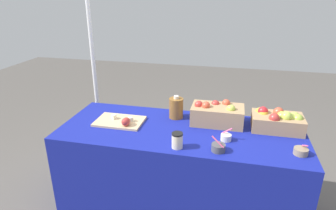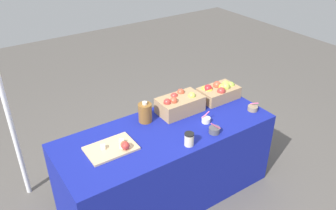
{
  "view_description": "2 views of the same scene",
  "coord_description": "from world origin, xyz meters",
  "px_view_note": "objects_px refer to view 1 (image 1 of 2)",
  "views": [
    {
      "loc": [
        0.36,
        -2.01,
        1.76
      ],
      "look_at": [
        -0.1,
        0.01,
        0.93
      ],
      "focal_mm": 30.99,
      "sensor_mm": 36.0,
      "label": 1
    },
    {
      "loc": [
        -1.35,
        -2.03,
        2.41
      ],
      "look_at": [
        0.06,
        0.06,
        0.94
      ],
      "focal_mm": 36.79,
      "sensor_mm": 36.0,
      "label": 2
    }
  ],
  "objects_px": {
    "apple_crate_middle": "(217,114)",
    "coffee_cup": "(177,140)",
    "apple_crate_left": "(278,120)",
    "tent_pole": "(93,58)",
    "cutting_board_front": "(121,121)",
    "sample_bowl_far": "(226,137)",
    "cider_jug": "(176,108)",
    "sample_bowl_near": "(218,147)",
    "sample_bowl_mid": "(301,151)"
  },
  "relations": [
    {
      "from": "apple_crate_middle",
      "to": "coffee_cup",
      "type": "xyz_separation_m",
      "value": [
        -0.23,
        -0.46,
        -0.03
      ]
    },
    {
      "from": "apple_crate_left",
      "to": "tent_pole",
      "type": "height_order",
      "value": "tent_pole"
    },
    {
      "from": "coffee_cup",
      "to": "apple_crate_middle",
      "type": "bearing_deg",
      "value": 62.87
    },
    {
      "from": "cutting_board_front",
      "to": "tent_pole",
      "type": "bearing_deg",
      "value": 128.14
    },
    {
      "from": "apple_crate_middle",
      "to": "sample_bowl_far",
      "type": "distance_m",
      "value": 0.3
    },
    {
      "from": "apple_crate_middle",
      "to": "coffee_cup",
      "type": "bearing_deg",
      "value": -117.13
    },
    {
      "from": "cutting_board_front",
      "to": "tent_pole",
      "type": "xyz_separation_m",
      "value": [
        -0.6,
        0.76,
        0.33
      ]
    },
    {
      "from": "sample_bowl_far",
      "to": "coffee_cup",
      "type": "distance_m",
      "value": 0.37
    },
    {
      "from": "apple_crate_middle",
      "to": "sample_bowl_far",
      "type": "height_order",
      "value": "apple_crate_middle"
    },
    {
      "from": "cider_jug",
      "to": "coffee_cup",
      "type": "distance_m",
      "value": 0.51
    },
    {
      "from": "apple_crate_middle",
      "to": "cider_jug",
      "type": "bearing_deg",
      "value": 173.49
    },
    {
      "from": "apple_crate_middle",
      "to": "cider_jug",
      "type": "distance_m",
      "value": 0.35
    },
    {
      "from": "apple_crate_middle",
      "to": "sample_bowl_far",
      "type": "xyz_separation_m",
      "value": [
        0.09,
        -0.28,
        -0.06
      ]
    },
    {
      "from": "sample_bowl_near",
      "to": "cutting_board_front",
      "type": "bearing_deg",
      "value": 161.92
    },
    {
      "from": "apple_crate_middle",
      "to": "tent_pole",
      "type": "height_order",
      "value": "tent_pole"
    },
    {
      "from": "apple_crate_middle",
      "to": "sample_bowl_far",
      "type": "bearing_deg",
      "value": -72.03
    },
    {
      "from": "apple_crate_left",
      "to": "sample_bowl_near",
      "type": "xyz_separation_m",
      "value": [
        -0.42,
        -0.43,
        -0.05
      ]
    },
    {
      "from": "apple_crate_left",
      "to": "cutting_board_front",
      "type": "distance_m",
      "value": 1.24
    },
    {
      "from": "apple_crate_left",
      "to": "sample_bowl_near",
      "type": "relative_size",
      "value": 3.3
    },
    {
      "from": "cutting_board_front",
      "to": "sample_bowl_near",
      "type": "xyz_separation_m",
      "value": [
        0.8,
        -0.26,
        0.01
      ]
    },
    {
      "from": "coffee_cup",
      "to": "cider_jug",
      "type": "bearing_deg",
      "value": 102.48
    },
    {
      "from": "apple_crate_left",
      "to": "coffee_cup",
      "type": "bearing_deg",
      "value": -147.26
    },
    {
      "from": "apple_crate_left",
      "to": "tent_pole",
      "type": "distance_m",
      "value": 1.94
    },
    {
      "from": "cider_jug",
      "to": "apple_crate_middle",
      "type": "bearing_deg",
      "value": -6.51
    },
    {
      "from": "sample_bowl_mid",
      "to": "sample_bowl_far",
      "type": "distance_m",
      "value": 0.5
    },
    {
      "from": "apple_crate_left",
      "to": "sample_bowl_far",
      "type": "bearing_deg",
      "value": -144.57
    },
    {
      "from": "sample_bowl_far",
      "to": "apple_crate_left",
      "type": "bearing_deg",
      "value": 35.43
    },
    {
      "from": "cutting_board_front",
      "to": "coffee_cup",
      "type": "xyz_separation_m",
      "value": [
        0.52,
        -0.28,
        0.04
      ]
    },
    {
      "from": "cider_jug",
      "to": "coffee_cup",
      "type": "height_order",
      "value": "cider_jug"
    },
    {
      "from": "cutting_board_front",
      "to": "cider_jug",
      "type": "bearing_deg",
      "value": 27.8
    },
    {
      "from": "cutting_board_front",
      "to": "sample_bowl_far",
      "type": "distance_m",
      "value": 0.85
    },
    {
      "from": "apple_crate_middle",
      "to": "sample_bowl_mid",
      "type": "xyz_separation_m",
      "value": [
        0.58,
        -0.36,
        -0.06
      ]
    },
    {
      "from": "sample_bowl_near",
      "to": "coffee_cup",
      "type": "distance_m",
      "value": 0.28
    },
    {
      "from": "apple_crate_middle",
      "to": "cider_jug",
      "type": "relative_size",
      "value": 2.11
    },
    {
      "from": "tent_pole",
      "to": "apple_crate_left",
      "type": "bearing_deg",
      "value": -17.94
    },
    {
      "from": "sample_bowl_far",
      "to": "apple_crate_middle",
      "type": "bearing_deg",
      "value": 107.97
    },
    {
      "from": "sample_bowl_far",
      "to": "cider_jug",
      "type": "xyz_separation_m",
      "value": [
        -0.43,
        0.32,
        0.06
      ]
    },
    {
      "from": "sample_bowl_mid",
      "to": "sample_bowl_far",
      "type": "xyz_separation_m",
      "value": [
        -0.49,
        0.08,
        0.0
      ]
    },
    {
      "from": "apple_crate_left",
      "to": "cider_jug",
      "type": "distance_m",
      "value": 0.81
    },
    {
      "from": "apple_crate_middle",
      "to": "sample_bowl_near",
      "type": "relative_size",
      "value": 3.57
    },
    {
      "from": "apple_crate_middle",
      "to": "cutting_board_front",
      "type": "xyz_separation_m",
      "value": [
        -0.76,
        -0.18,
        -0.06
      ]
    },
    {
      "from": "apple_crate_left",
      "to": "sample_bowl_mid",
      "type": "bearing_deg",
      "value": -72.0
    },
    {
      "from": "sample_bowl_far",
      "to": "tent_pole",
      "type": "xyz_separation_m",
      "value": [
        -1.45,
        0.86,
        0.32
      ]
    },
    {
      "from": "apple_crate_left",
      "to": "sample_bowl_near",
      "type": "height_order",
      "value": "apple_crate_left"
    },
    {
      "from": "coffee_cup",
      "to": "tent_pole",
      "type": "distance_m",
      "value": 1.56
    },
    {
      "from": "sample_bowl_near",
      "to": "coffee_cup",
      "type": "height_order",
      "value": "sample_bowl_near"
    },
    {
      "from": "cider_jug",
      "to": "cutting_board_front",
      "type": "bearing_deg",
      "value": -152.2
    },
    {
      "from": "tent_pole",
      "to": "sample_bowl_far",
      "type": "bearing_deg",
      "value": -30.71
    },
    {
      "from": "sample_bowl_far",
      "to": "tent_pole",
      "type": "height_order",
      "value": "tent_pole"
    },
    {
      "from": "sample_bowl_mid",
      "to": "tent_pole",
      "type": "height_order",
      "value": "tent_pole"
    }
  ]
}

